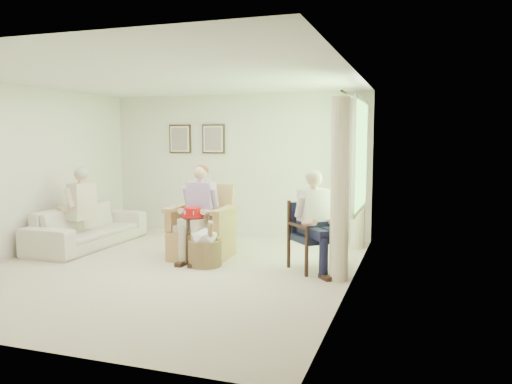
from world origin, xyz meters
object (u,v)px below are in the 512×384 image
at_px(red_hat, 193,213).
at_px(person_dark, 314,214).
at_px(sofa, 88,227).
at_px(person_wicker, 198,206).
at_px(person_sofa, 78,203).
at_px(wicker_armchair, 203,235).
at_px(hatbox, 205,247).
at_px(wood_armchair, 316,233).

bearing_deg(red_hat, person_dark, 3.49).
relative_size(sofa, person_wicker, 1.64).
bearing_deg(person_wicker, person_sofa, 177.73).
height_order(sofa, red_hat, red_hat).
bearing_deg(person_sofa, sofa, -169.46).
xyz_separation_m(wicker_armchair, sofa, (-2.16, 0.15, -0.02)).
distance_m(person_wicker, red_hat, 0.22).
bearing_deg(person_wicker, sofa, 171.81).
relative_size(person_wicker, hatbox, 1.99).
distance_m(wicker_armchair, hatbox, 0.51).
relative_size(wicker_armchair, red_hat, 3.55).
distance_m(person_dark, hatbox, 1.61).
bearing_deg(person_sofa, red_hat, 93.36).
bearing_deg(red_hat, hatbox, -23.27).
bearing_deg(wicker_armchair, person_sofa, -178.45).
relative_size(person_dark, person_sofa, 1.03).
relative_size(wicker_armchair, person_sofa, 0.84).
xyz_separation_m(wicker_armchair, red_hat, (0.00, -0.35, 0.38)).
distance_m(wicker_armchair, red_hat, 0.52).
bearing_deg(red_hat, wicker_armchair, 90.34).
xyz_separation_m(person_sofa, red_hat, (2.16, -0.27, -0.02)).
distance_m(wood_armchair, sofa, 3.91).
bearing_deg(hatbox, person_dark, 7.73).
xyz_separation_m(wicker_armchair, hatbox, (0.23, -0.45, -0.08)).
bearing_deg(wicker_armchair, person_dark, -8.33).
height_order(person_dark, person_sofa, person_dark).
bearing_deg(person_dark, wicker_armchair, 130.44).
distance_m(person_dark, person_sofa, 3.90).
xyz_separation_m(person_dark, hatbox, (-1.51, -0.21, -0.51)).
bearing_deg(wood_armchair, sofa, 134.83).
relative_size(red_hat, hatbox, 0.45).
bearing_deg(person_sofa, person_dark, 98.11).
bearing_deg(person_dark, red_hat, 141.81).
height_order(wood_armchair, person_sofa, person_sofa).
height_order(person_wicker, red_hat, person_wicker).
relative_size(sofa, person_dark, 1.68).
distance_m(sofa, person_sofa, 0.48).
height_order(wood_armchair, sofa, wood_armchair).
relative_size(person_sofa, red_hat, 4.23).
bearing_deg(wicker_armchair, person_wicker, -90.46).
distance_m(person_sofa, red_hat, 2.18).
xyz_separation_m(sofa, red_hat, (2.16, -0.50, 0.40)).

